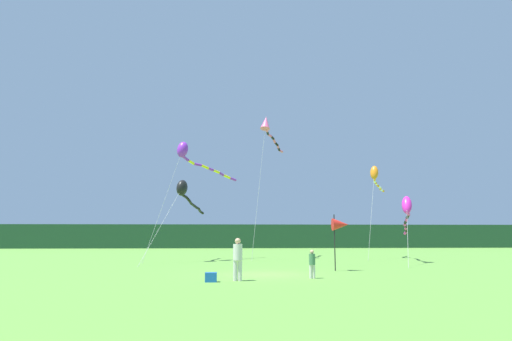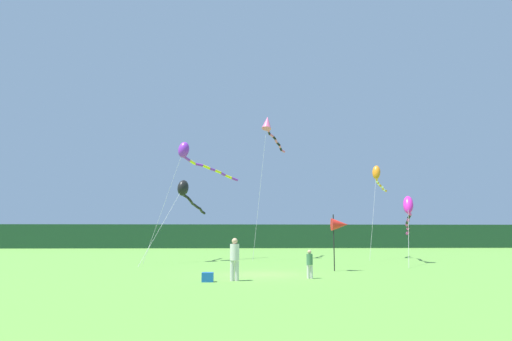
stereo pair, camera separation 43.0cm
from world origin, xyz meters
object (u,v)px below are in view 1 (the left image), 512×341
person_child (312,262)px  kite_rainbow (267,127)px  cooler_box (211,277)px  kite_purple (189,154)px  kite_magenta (407,210)px  kite_black (184,191)px  kite_orange (375,176)px  person_adult (238,257)px  banner_flag_pole (340,225)px

person_child → kite_rainbow: (-0.55, 16.87, 10.44)m
cooler_box → kite_purple: bearing=98.9°
person_child → kite_magenta: bearing=51.1°
kite_black → cooler_box: bearing=-79.6°
person_child → kite_rainbow: bearing=91.9°
person_child → cooler_box: bearing=-164.7°
kite_orange → kite_rainbow: (-9.38, -0.21, 4.13)m
kite_magenta → kite_black: bearing=173.8°
kite_orange → kite_magenta: bearing=-86.7°
person_adult → kite_black: bearing=105.0°
person_adult → kite_rainbow: bearing=80.8°
cooler_box → banner_flag_pole: (6.95, 5.37, 2.31)m
kite_orange → kite_magenta: size_ratio=0.78×
cooler_box → banner_flag_pole: banner_flag_pole is taller
person_child → kite_purple: size_ratio=0.14×
kite_purple → kite_rainbow: bearing=24.5°
kite_purple → kite_black: (-0.24, -0.82, -2.94)m
kite_purple → kite_magenta: bearing=-9.1°
person_adult → banner_flag_pole: size_ratio=0.59×
kite_orange → kite_black: bearing=-166.1°
banner_flag_pole → kite_black: 13.43m
kite_orange → banner_flag_pole: bearing=-116.4°
kite_purple → kite_magenta: size_ratio=0.90×
person_adult → kite_rainbow: size_ratio=0.15×
cooler_box → kite_rainbow: bearing=77.5°
banner_flag_pole → kite_orange: 15.17m
kite_orange → kite_black: size_ratio=0.85×
cooler_box → person_adult: bearing=17.0°
banner_flag_pole → kite_rainbow: kite_rainbow is taller
banner_flag_pole → kite_black: size_ratio=0.33×
kite_purple → person_adult: bearing=-76.7°
kite_orange → kite_rainbow: size_ratio=0.66×
kite_rainbow → cooler_box: bearing=-102.5°
person_child → kite_magenta: (9.16, 11.36, 3.02)m
person_child → kite_black: bearing=118.7°
kite_orange → kite_rainbow: bearing=-178.7°
person_adult → kite_purple: 16.86m
person_adult → kite_orange: size_ratio=0.23×
kite_rainbow → person_adult: bearing=-99.2°
person_child → kite_orange: (8.83, 17.08, 6.31)m
banner_flag_pole → kite_purple: (-9.34, 9.83, 5.66)m
person_adult → kite_magenta: (12.58, 12.26, 2.72)m
banner_flag_pole → cooler_box: bearing=-142.3°
person_adult → cooler_box: (-1.13, -0.35, -0.82)m
cooler_box → banner_flag_pole: size_ratio=0.16×
kite_orange → person_child: bearing=-117.3°
kite_purple → cooler_box: bearing=-81.1°
person_adult → kite_purple: (-3.52, 14.85, 7.15)m
kite_rainbow → kite_black: 9.66m
person_child → cooler_box: 4.76m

